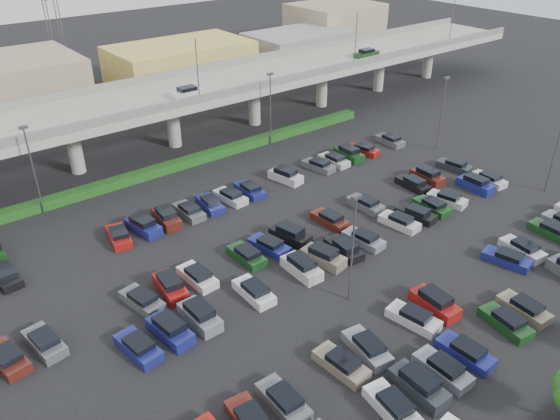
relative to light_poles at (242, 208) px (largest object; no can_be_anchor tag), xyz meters
name	(u,v)px	position (x,y,z in m)	size (l,w,h in m)	color
ground	(291,258)	(4.13, -2.00, -6.24)	(280.00, 280.00, 0.00)	black
overpass	(135,106)	(3.91, 29.99, 0.73)	(150.00, 13.00, 15.80)	gray
hedge	(167,168)	(4.13, 23.00, -5.69)	(66.00, 1.60, 1.10)	#134215
parked_cars	(304,275)	(2.84, -5.45, -5.63)	(62.87, 41.53, 1.67)	slate
light_poles	(242,208)	(0.00, 0.00, 0.00)	(66.90, 48.38, 10.30)	#494A4E
distant_buildings	(130,67)	(16.50, 59.81, -2.49)	(138.00, 24.00, 9.00)	gray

